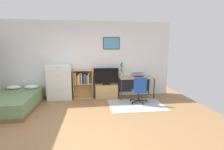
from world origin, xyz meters
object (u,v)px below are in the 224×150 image
object	(u,v)px
desk	(135,80)
bookshelf	(82,81)
computer_mouse	(146,77)
wine_glass	(126,74)
office_chair	(139,90)
laptop	(138,75)
bed	(14,102)
television	(106,76)
dresser	(60,82)
bamboo_vase	(121,70)
tv_stand	(106,91)

from	to	relation	value
desk	bookshelf	bearing A→B (deg)	178.33
computer_mouse	wine_glass	distance (m)	0.74
office_chair	laptop	world-z (taller)	laptop
office_chair	wine_glass	bearing A→B (deg)	119.00
laptop	wine_glass	distance (m)	0.50
bed	television	distance (m)	2.95
bookshelf	desk	size ratio (longest dim) A/B	0.82
dresser	computer_mouse	distance (m)	3.02
bookshelf	bamboo_vase	world-z (taller)	bamboo_vase
bookshelf	bamboo_vase	xyz separation A→B (m)	(1.40, 0.02, 0.38)
tv_stand	wine_glass	xyz separation A→B (m)	(0.68, -0.14, 0.63)
wine_glass	tv_stand	bearing A→B (deg)	168.32
television	laptop	size ratio (longest dim) A/B	2.11
bed	wine_glass	xyz separation A→B (m)	(3.47, 0.63, 0.65)
bed	office_chair	distance (m)	3.79
bookshelf	laptop	bearing A→B (deg)	-1.61
desk	computer_mouse	size ratio (longest dim) A/B	11.76
television	tv_stand	bearing A→B (deg)	90.00
bookshelf	computer_mouse	bearing A→B (deg)	-4.60
bed	desk	size ratio (longest dim) A/B	1.60
bamboo_vase	laptop	bearing A→B (deg)	-7.13
laptop	bamboo_vase	world-z (taller)	bamboo_vase
bed	tv_stand	distance (m)	2.90
desk	computer_mouse	world-z (taller)	computer_mouse
dresser	office_chair	xyz separation A→B (m)	(2.59, -0.76, -0.15)
bed	television	bearing A→B (deg)	14.70
computer_mouse	office_chair	bearing A→B (deg)	-123.68
desk	computer_mouse	bearing A→B (deg)	-20.01
bookshelf	tv_stand	distance (m)	0.92
laptop	dresser	bearing A→B (deg)	-179.34
bookshelf	bamboo_vase	bearing A→B (deg)	0.77
office_chair	wine_glass	xyz separation A→B (m)	(-0.31, 0.63, 0.42)
tv_stand	laptop	world-z (taller)	laptop
desk	bed	bearing A→B (deg)	-168.88
desk	office_chair	distance (m)	0.78
tv_stand	computer_mouse	distance (m)	1.51
bookshelf	desk	world-z (taller)	bookshelf
laptop	computer_mouse	xyz separation A→B (m)	(0.26, -0.13, -0.05)
laptop	bamboo_vase	distance (m)	0.63
dresser	bookshelf	xyz separation A→B (m)	(0.76, 0.06, 0.01)
computer_mouse	bamboo_vase	size ratio (longest dim) A/B	0.20
bed	tv_stand	bearing A→B (deg)	15.12
dresser	computer_mouse	xyz separation A→B (m)	(3.02, -0.12, 0.15)
television	desk	world-z (taller)	television
television	computer_mouse	size ratio (longest dim) A/B	8.42
tv_stand	wine_glass	distance (m)	0.94
tv_stand	laptop	bearing A→B (deg)	-0.59
bamboo_vase	bed	bearing A→B (deg)	-166.04
office_chair	computer_mouse	xyz separation A→B (m)	(0.42, 0.64, 0.30)
dresser	laptop	bearing A→B (deg)	0.07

